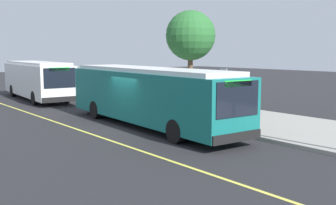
% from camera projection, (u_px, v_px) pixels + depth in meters
% --- Properties ---
extents(ground_plane, '(120.00, 120.00, 0.00)m').
position_uv_depth(ground_plane, '(129.00, 128.00, 20.04)').
color(ground_plane, '#232326').
extents(sidewalk_curb, '(44.00, 6.40, 0.15)m').
position_uv_depth(sidewalk_curb, '(215.00, 115.00, 23.72)').
color(sidewalk_curb, gray).
rests_on(sidewalk_curb, ground_plane).
extents(lane_stripe_center, '(36.00, 0.14, 0.01)m').
position_uv_depth(lane_stripe_center, '(89.00, 133.00, 18.68)').
color(lane_stripe_center, '#E0D64C').
rests_on(lane_stripe_center, ground_plane).
extents(transit_bus_main, '(12.62, 3.21, 2.95)m').
position_uv_depth(transit_bus_main, '(149.00, 94.00, 20.21)').
color(transit_bus_main, '#146B66').
rests_on(transit_bus_main, ground_plane).
extents(transit_bus_second, '(10.91, 3.42, 2.95)m').
position_uv_depth(transit_bus_second, '(37.00, 79.00, 31.60)').
color(transit_bus_second, white).
rests_on(transit_bus_second, ground_plane).
extents(bus_shelter, '(2.90, 1.60, 2.48)m').
position_uv_depth(bus_shelter, '(214.00, 83.00, 23.42)').
color(bus_shelter, '#333338').
rests_on(bus_shelter, sidewalk_curb).
extents(waiting_bench, '(1.60, 0.48, 0.95)m').
position_uv_depth(waiting_bench, '(215.00, 106.00, 23.37)').
color(waiting_bench, brown).
rests_on(waiting_bench, sidewalk_curb).
extents(route_sign_post, '(0.44, 0.08, 2.80)m').
position_uv_depth(route_sign_post, '(223.00, 88.00, 19.76)').
color(route_sign_post, '#333338').
rests_on(route_sign_post, sidewalk_curb).
extents(pedestrian_commuter, '(0.24, 0.40, 1.69)m').
position_uv_depth(pedestrian_commuter, '(195.00, 101.00, 21.83)').
color(pedestrian_commuter, '#282D47').
rests_on(pedestrian_commuter, sidewalk_curb).
extents(street_tree_near_shelter, '(3.47, 3.47, 6.45)m').
position_uv_depth(street_tree_near_shelter, '(190.00, 36.00, 28.13)').
color(street_tree_near_shelter, brown).
rests_on(street_tree_near_shelter, sidewalk_curb).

